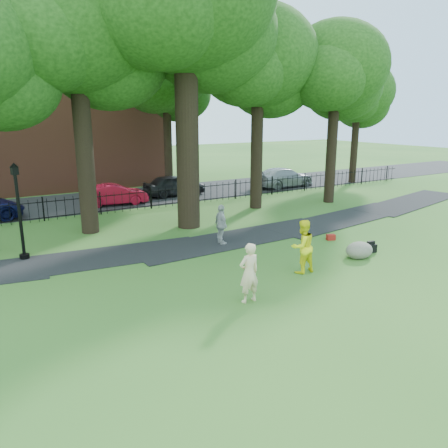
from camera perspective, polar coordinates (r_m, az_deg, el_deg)
ground at (r=16.27m, az=6.64°, el=-5.64°), size 120.00×120.00×0.00m
footpath at (r=19.84m, az=2.04°, el=-1.88°), size 36.07×3.85×0.03m
street at (r=30.09m, az=-12.34°, el=3.36°), size 80.00×7.00×0.02m
iron_fence at (r=26.29m, az=-9.54°, el=3.28°), size 44.00×0.04×1.20m
brick_building at (r=36.44m, az=-23.30°, el=13.90°), size 18.00×8.00×12.00m
big_tree at (r=21.89m, az=-4.95°, el=26.42°), size 10.08×8.61×14.37m
tree_row at (r=22.89m, az=-5.47°, el=20.82°), size 26.82×7.96×12.42m
woman at (r=13.03m, az=3.29°, el=-6.39°), size 0.68×0.45×1.84m
man at (r=15.62m, az=10.21°, el=-2.91°), size 0.94×0.74×1.92m
pedestrian at (r=18.70m, az=-0.37°, el=-0.10°), size 0.53×1.07×1.75m
boulder at (r=17.96m, az=17.25°, el=-3.13°), size 1.40×1.24×0.68m
lamppost at (r=18.28m, az=-25.15°, el=1.29°), size 0.37×0.37×3.74m
backpack at (r=18.80m, az=18.58°, el=-3.02°), size 0.49×0.35×0.34m
red_bag at (r=20.12m, az=13.78°, el=-1.69°), size 0.43×0.34×0.26m
red_sedan at (r=27.83m, az=-14.06°, el=3.75°), size 4.05×1.82×1.29m
grey_car at (r=30.26m, az=-6.52°, el=5.06°), size 4.28×1.78×1.45m
silver_car at (r=33.99m, az=7.80°, el=6.05°), size 5.28×2.48×1.49m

